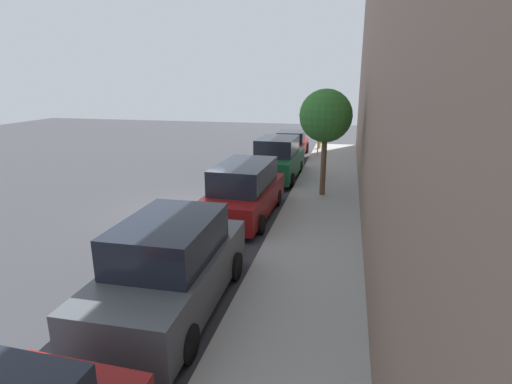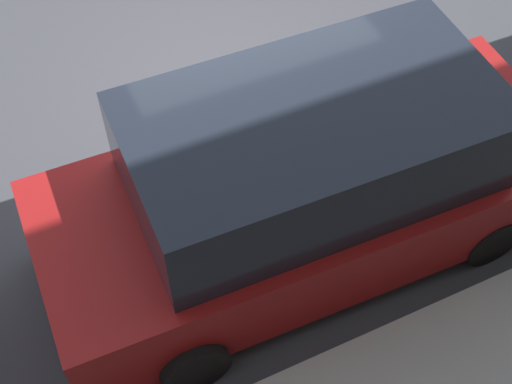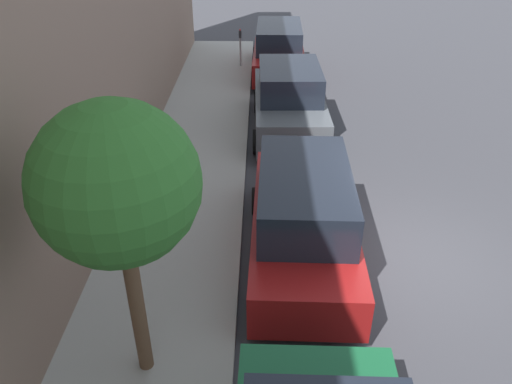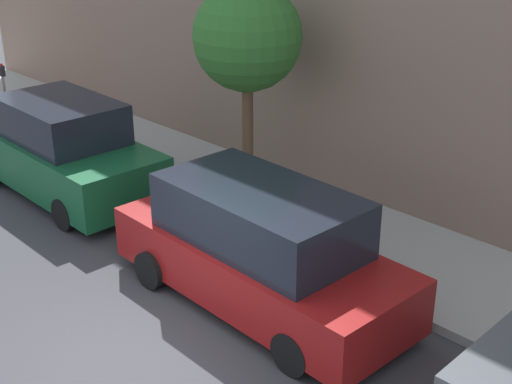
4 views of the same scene
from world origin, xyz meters
name	(u,v)px [view 2 (image 2 of 4)]	position (x,y,z in m)	size (l,w,h in m)	color
ground_plane	(222,90)	(0.00, 0.00, 0.00)	(60.00, 60.00, 0.00)	#38383D
parked_minivan_third	(309,183)	(2.29, -0.10, 0.92)	(2.04, 4.95, 1.90)	maroon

